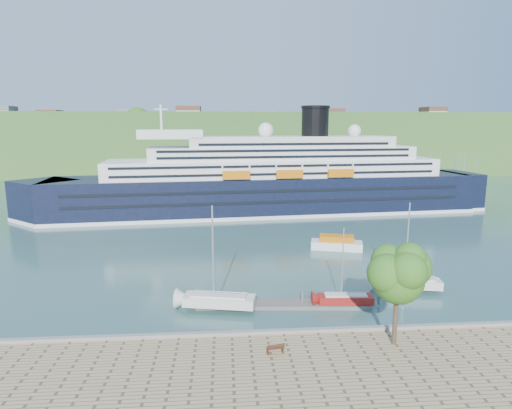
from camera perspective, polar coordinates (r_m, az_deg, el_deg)
name	(u,v)px	position (r m, az deg, el deg)	size (l,w,h in m)	color
ground	(300,341)	(40.56, 5.87, -17.71)	(400.00, 400.00, 0.00)	#325A58
far_hillside	(240,143)	(180.41, -2.18, 8.22)	(400.00, 50.00, 24.00)	#295220
quay_coping	(301,331)	(39.86, 5.96, -16.39)	(220.00, 0.50, 0.30)	slate
cruise_ship	(266,160)	(93.61, 1.30, 5.94)	(104.28, 15.18, 23.42)	black
park_bench	(275,348)	(36.41, 2.56, -18.52)	(1.50, 0.62, 0.96)	#452413
promenade_tree	(397,290)	(37.75, 18.30, -10.80)	(5.75, 5.75, 9.53)	#295516
floating_pontoon	(283,304)	(47.28, 3.65, -13.13)	(18.51, 2.26, 0.41)	slate
sailboat_white_near	(219,262)	(44.50, -5.01, -7.60)	(8.27, 2.30, 10.68)	silver
sailboat_red	(347,270)	(46.64, 11.98, -8.49)	(6.41, 1.78, 8.28)	maroon
sailboat_white_far	(412,250)	(52.57, 20.05, -5.71)	(7.81, 2.17, 10.08)	silver
tender_launch	(337,242)	(68.43, 10.70, -4.97)	(7.96, 2.72, 2.20)	#CE6A0C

